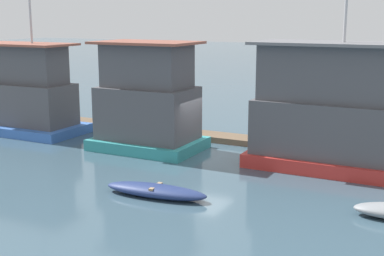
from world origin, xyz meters
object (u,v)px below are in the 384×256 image
Objects in this scene: dinghy_navy at (156,191)px; houseboat_blue at (24,94)px; houseboat_red at (328,111)px; houseboat_teal at (147,102)px; mooring_post_near_left at (132,124)px.

houseboat_blue is at bearing 153.01° from dinghy_navy.
houseboat_red is at bearing 55.77° from dinghy_navy.
houseboat_teal is 4.12× the size of mooring_post_near_left.
houseboat_red is 2.06× the size of dinghy_navy.
houseboat_teal is at bearing -43.19° from mooring_post_near_left.
mooring_post_near_left is (-2.41, 2.27, -1.69)m from houseboat_teal.
dinghy_navy is at bearing -56.22° from houseboat_teal.
houseboat_teal is at bearing 123.78° from dinghy_navy.
houseboat_blue is 2.10× the size of dinghy_navy.
houseboat_red reaches higher than dinghy_navy.
dinghy_navy is (12.07, -6.15, -1.88)m from houseboat_blue.
houseboat_teal reaches higher than mooring_post_near_left.
houseboat_blue is at bearing 177.97° from houseboat_teal.
houseboat_blue is 16.54m from houseboat_red.
houseboat_red reaches higher than houseboat_teal.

